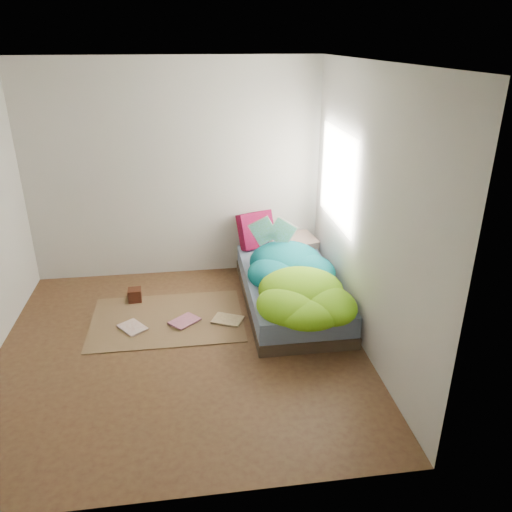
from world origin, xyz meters
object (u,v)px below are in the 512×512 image
at_px(bed, 290,290).
at_px(pillow_magenta, 256,230).
at_px(floor_book_a, 124,331).
at_px(floor_book_b, 178,318).
at_px(wooden_box, 135,295).
at_px(open_book, 273,224).

xyz_separation_m(bed, pillow_magenta, (-0.26, 0.91, 0.39)).
xyz_separation_m(floor_book_a, floor_book_b, (0.55, 0.19, 0.00)).
height_order(pillow_magenta, wooden_box, pillow_magenta).
bearing_deg(bed, floor_book_b, -171.35).
bearing_deg(wooden_box, floor_book_b, -44.77).
bearing_deg(open_book, floor_book_a, -139.18).
relative_size(wooden_box, floor_book_b, 0.50).
height_order(pillow_magenta, open_book, open_book).
xyz_separation_m(bed, wooden_box, (-1.74, 0.29, -0.08)).
relative_size(pillow_magenta, floor_book_a, 1.56).
distance_m(open_book, floor_book_b, 1.51).
distance_m(pillow_magenta, wooden_box, 1.68).
bearing_deg(wooden_box, pillow_magenta, 22.77).
distance_m(bed, pillow_magenta, 1.03).
xyz_separation_m(bed, open_book, (-0.13, 0.43, 0.65)).
bearing_deg(open_book, wooden_box, -159.96).
height_order(bed, pillow_magenta, pillow_magenta).
distance_m(open_book, floor_book_a, 2.02).
bearing_deg(wooden_box, open_book, 5.06).
distance_m(bed, open_book, 0.79).
height_order(bed, floor_book_b, bed).
relative_size(pillow_magenta, wooden_box, 3.08).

